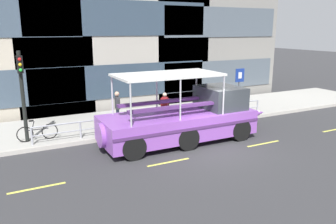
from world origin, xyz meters
TOP-DOWN VIEW (x-y plane):
  - ground_plane at (0.00, 0.00)m, footprint 120.00×120.00m
  - sidewalk at (0.00, 5.60)m, footprint 32.00×4.80m
  - curb_edge at (0.00, 3.11)m, footprint 32.00×0.18m
  - lane_centreline at (-0.00, -0.55)m, footprint 25.80×0.12m
  - curb_guardrail at (-0.70, 3.45)m, footprint 12.55×0.09m
  - traffic_light_pole at (-7.07, 3.99)m, footprint 0.24×0.46m
  - parking_sign at (4.39, 3.82)m, footprint 0.60×0.12m
  - leaned_bicycle at (-6.63, 3.99)m, footprint 1.74×0.46m
  - duck_tour_boat at (-0.39, 1.48)m, footprint 8.76×2.65m
  - pedestrian_near_bow at (2.33, 4.11)m, footprint 0.39×0.34m
  - pedestrian_mid_left at (-0.22, 4.14)m, footprint 0.38×0.32m
  - pedestrian_mid_right at (-2.66, 4.65)m, footprint 0.24×0.51m

SIDE VIEW (x-z plane):
  - ground_plane at x=0.00m, z-range 0.00..0.00m
  - lane_centreline at x=0.00m, z-range 0.00..0.01m
  - sidewalk at x=0.00m, z-range 0.00..0.18m
  - curb_edge at x=0.00m, z-range 0.00..0.18m
  - leaned_bicycle at x=-6.63m, z-range 0.08..1.04m
  - curb_guardrail at x=-0.70m, z-range 0.33..1.12m
  - duck_tour_boat at x=-0.39m, z-range -0.54..2.61m
  - pedestrian_mid_left at x=-0.22m, z-range 0.35..1.94m
  - pedestrian_near_bow at x=2.33m, z-range 0.35..2.04m
  - pedestrian_mid_right at x=-2.66m, z-range 0.36..2.14m
  - parking_sign at x=4.39m, z-range 0.65..3.30m
  - traffic_light_pole at x=-7.07m, z-range 0.60..4.57m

